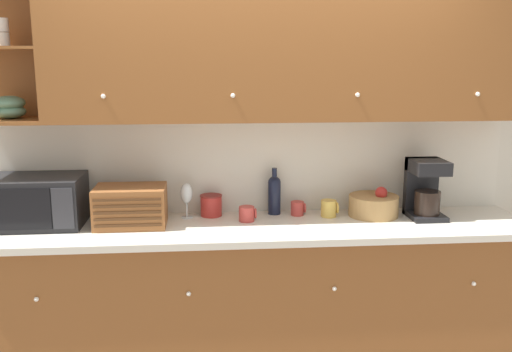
{
  "coord_description": "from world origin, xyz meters",
  "views": [
    {
      "loc": [
        -0.29,
        -3.56,
        1.92
      ],
      "look_at": [
        0.0,
        -0.21,
        1.22
      ],
      "focal_mm": 40.0,
      "sensor_mm": 36.0,
      "label": 1
    }
  ],
  "objects_px": {
    "bread_box": "(131,206)",
    "storage_canister": "(211,205)",
    "microwave": "(37,201)",
    "wine_bottle": "(274,193)",
    "wine_glass": "(186,194)",
    "fruit_basket": "(374,205)",
    "mug": "(298,208)",
    "mug_patterned_third": "(329,208)",
    "mug_blue_second": "(247,214)",
    "coffee_maker": "(425,188)"
  },
  "relations": [
    {
      "from": "bread_box",
      "to": "storage_canister",
      "type": "relative_size",
      "value": 2.96
    },
    {
      "from": "microwave",
      "to": "bread_box",
      "type": "xyz_separation_m",
      "value": [
        0.55,
        -0.05,
        -0.03
      ]
    },
    {
      "from": "bread_box",
      "to": "wine_bottle",
      "type": "xyz_separation_m",
      "value": [
        0.87,
        0.18,
        0.02
      ]
    },
    {
      "from": "wine_glass",
      "to": "fruit_basket",
      "type": "distance_m",
      "value": 1.17
    },
    {
      "from": "mug",
      "to": "mug_patterned_third",
      "type": "bearing_deg",
      "value": -14.74
    },
    {
      "from": "wine_bottle",
      "to": "mug_patterned_third",
      "type": "distance_m",
      "value": 0.36
    },
    {
      "from": "fruit_basket",
      "to": "microwave",
      "type": "bearing_deg",
      "value": -179.23
    },
    {
      "from": "wine_glass",
      "to": "mug_patterned_third",
      "type": "distance_m",
      "value": 0.89
    },
    {
      "from": "mug_blue_second",
      "to": "microwave",
      "type": "bearing_deg",
      "value": 179.0
    },
    {
      "from": "wine_glass",
      "to": "coffee_maker",
      "type": "height_order",
      "value": "coffee_maker"
    },
    {
      "from": "fruit_basket",
      "to": "coffee_maker",
      "type": "height_order",
      "value": "coffee_maker"
    },
    {
      "from": "mug_blue_second",
      "to": "coffee_maker",
      "type": "height_order",
      "value": "coffee_maker"
    },
    {
      "from": "fruit_basket",
      "to": "coffee_maker",
      "type": "distance_m",
      "value": 0.33
    },
    {
      "from": "mug_blue_second",
      "to": "coffee_maker",
      "type": "relative_size",
      "value": 0.29
    },
    {
      "from": "wine_glass",
      "to": "mug_patterned_third",
      "type": "height_order",
      "value": "wine_glass"
    },
    {
      "from": "microwave",
      "to": "fruit_basket",
      "type": "height_order",
      "value": "microwave"
    },
    {
      "from": "wine_bottle",
      "to": "fruit_basket",
      "type": "bearing_deg",
      "value": -9.46
    },
    {
      "from": "microwave",
      "to": "fruit_basket",
      "type": "bearing_deg",
      "value": 0.77
    },
    {
      "from": "storage_canister",
      "to": "microwave",
      "type": "bearing_deg",
      "value": -173.39
    },
    {
      "from": "microwave",
      "to": "wine_bottle",
      "type": "relative_size",
      "value": 1.79
    },
    {
      "from": "bread_box",
      "to": "wine_glass",
      "type": "relative_size",
      "value": 1.86
    },
    {
      "from": "bread_box",
      "to": "wine_bottle",
      "type": "relative_size",
      "value": 1.39
    },
    {
      "from": "mug",
      "to": "fruit_basket",
      "type": "relative_size",
      "value": 0.3
    },
    {
      "from": "wine_glass",
      "to": "fruit_basket",
      "type": "height_order",
      "value": "wine_glass"
    },
    {
      "from": "bread_box",
      "to": "mug_blue_second",
      "type": "xyz_separation_m",
      "value": [
        0.69,
        0.03,
        -0.07
      ]
    },
    {
      "from": "mug_patterned_third",
      "to": "coffee_maker",
      "type": "distance_m",
      "value": 0.61
    },
    {
      "from": "wine_bottle",
      "to": "microwave",
      "type": "bearing_deg",
      "value": -174.78
    },
    {
      "from": "microwave",
      "to": "storage_canister",
      "type": "bearing_deg",
      "value": 6.61
    },
    {
      "from": "microwave",
      "to": "mug_blue_second",
      "type": "height_order",
      "value": "microwave"
    },
    {
      "from": "storage_canister",
      "to": "mug",
      "type": "height_order",
      "value": "storage_canister"
    },
    {
      "from": "wine_glass",
      "to": "coffee_maker",
      "type": "distance_m",
      "value": 1.47
    },
    {
      "from": "wine_glass",
      "to": "storage_canister",
      "type": "xyz_separation_m",
      "value": [
        0.15,
        0.04,
        -0.08
      ]
    },
    {
      "from": "mug",
      "to": "fruit_basket",
      "type": "height_order",
      "value": "fruit_basket"
    },
    {
      "from": "mug_patterned_third",
      "to": "fruit_basket",
      "type": "xyz_separation_m",
      "value": [
        0.28,
        -0.01,
        0.02
      ]
    },
    {
      "from": "storage_canister",
      "to": "mug",
      "type": "xyz_separation_m",
      "value": [
        0.54,
        -0.03,
        -0.02
      ]
    },
    {
      "from": "wine_glass",
      "to": "microwave",
      "type": "bearing_deg",
      "value": -174.76
    },
    {
      "from": "bread_box",
      "to": "wine_glass",
      "type": "height_order",
      "value": "bread_box"
    },
    {
      "from": "bread_box",
      "to": "coffee_maker",
      "type": "height_order",
      "value": "coffee_maker"
    },
    {
      "from": "wine_bottle",
      "to": "mug_patterned_third",
      "type": "relative_size",
      "value": 2.75
    },
    {
      "from": "mug_patterned_third",
      "to": "fruit_basket",
      "type": "height_order",
      "value": "fruit_basket"
    },
    {
      "from": "wine_glass",
      "to": "fruit_basket",
      "type": "bearing_deg",
      "value": -2.58
    },
    {
      "from": "storage_canister",
      "to": "wine_bottle",
      "type": "relative_size",
      "value": 0.47
    },
    {
      "from": "bread_box",
      "to": "mug_blue_second",
      "type": "relative_size",
      "value": 3.86
    },
    {
      "from": "coffee_maker",
      "to": "fruit_basket",
      "type": "bearing_deg",
      "value": 170.66
    },
    {
      "from": "microwave",
      "to": "wine_glass",
      "type": "xyz_separation_m",
      "value": [
        0.87,
        0.08,
        0.0
      ]
    },
    {
      "from": "mug",
      "to": "fruit_basket",
      "type": "bearing_deg",
      "value": -6.96
    },
    {
      "from": "fruit_basket",
      "to": "mug_blue_second",
      "type": "bearing_deg",
      "value": -176.5
    },
    {
      "from": "mug_patterned_third",
      "to": "microwave",
      "type": "bearing_deg",
      "value": -178.85
    },
    {
      "from": "storage_canister",
      "to": "wine_bottle",
      "type": "bearing_deg",
      "value": 1.67
    },
    {
      "from": "wine_glass",
      "to": "mug",
      "type": "distance_m",
      "value": 0.7
    }
  ]
}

